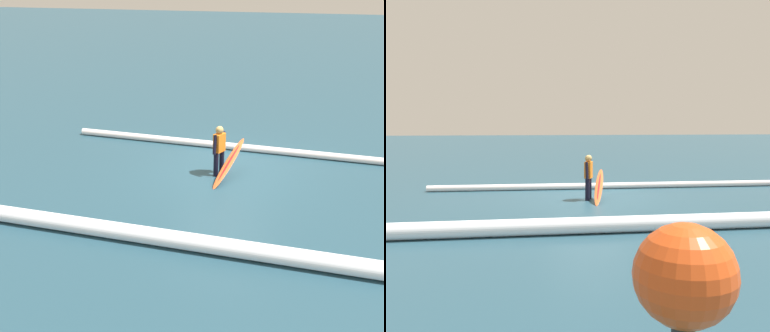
% 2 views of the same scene
% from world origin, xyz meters
% --- Properties ---
extents(ground_plane, '(128.22, 128.22, 0.00)m').
position_xyz_m(ground_plane, '(0.00, 0.00, 0.00)').
color(ground_plane, '#244757').
extents(surfer, '(0.31, 0.57, 1.43)m').
position_xyz_m(surfer, '(0.13, 0.35, 0.80)').
color(surfer, black).
rests_on(surfer, ground_plane).
extents(surfboard, '(0.66, 1.86, 0.91)m').
position_xyz_m(surfboard, '(-0.18, 0.47, 0.44)').
color(surfboard, '#E55926').
rests_on(surfboard, ground_plane).
extents(channel_buoy, '(0.71, 0.71, 1.79)m').
position_xyz_m(channel_buoy, '(0.89, 10.63, 1.37)').
color(channel_buoy, '#262626').
rests_on(channel_buoy, ground_plane).
extents(wave_crest_foreground, '(17.08, 0.29, 0.22)m').
position_xyz_m(wave_crest_foreground, '(-2.94, -1.74, 0.11)').
color(wave_crest_foreground, white).
rests_on(wave_crest_foreground, ground_plane).
extents(wave_crest_midground, '(21.43, 0.78, 0.37)m').
position_xyz_m(wave_crest_midground, '(1.44, 4.33, 0.18)').
color(wave_crest_midground, white).
rests_on(wave_crest_midground, ground_plane).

